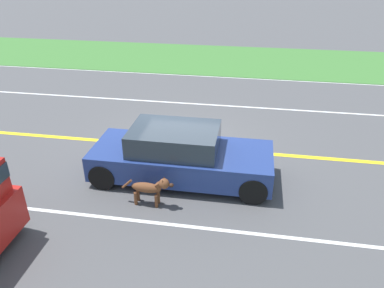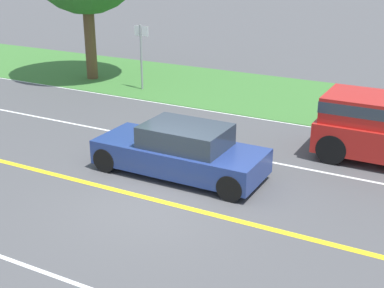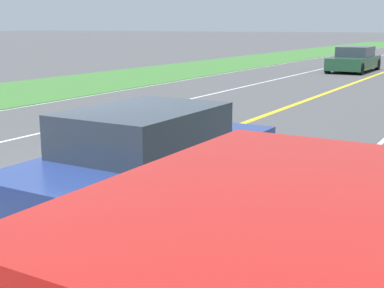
% 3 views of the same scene
% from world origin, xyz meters
% --- Properties ---
extents(ground_plane, '(400.00, 400.00, 0.00)m').
position_xyz_m(ground_plane, '(0.00, 0.00, 0.00)').
color(ground_plane, '#4C4C4F').
extents(centre_divider_line, '(0.18, 160.00, 0.01)m').
position_xyz_m(centre_divider_line, '(0.00, 0.00, 0.00)').
color(centre_divider_line, yellow).
rests_on(centre_divider_line, ground).
extents(lane_edge_line_left, '(0.14, 160.00, 0.01)m').
position_xyz_m(lane_edge_line_left, '(-7.00, 0.00, 0.00)').
color(lane_edge_line_left, white).
rests_on(lane_edge_line_left, ground).
extents(lane_dash_same_dir, '(0.10, 160.00, 0.01)m').
position_xyz_m(lane_dash_same_dir, '(3.50, 0.00, 0.00)').
color(lane_dash_same_dir, white).
rests_on(lane_dash_same_dir, ground).
extents(lane_dash_oncoming, '(0.10, 160.00, 0.01)m').
position_xyz_m(lane_dash_oncoming, '(-3.50, 0.00, 0.00)').
color(lane_dash_oncoming, white).
rests_on(lane_dash_oncoming, ground).
extents(grass_verge_left, '(6.00, 160.00, 0.03)m').
position_xyz_m(grass_verge_left, '(-10.00, 0.00, 0.01)').
color(grass_verge_left, '#3D7533').
rests_on(grass_verge_left, ground).
extents(ego_car, '(1.80, 4.50, 1.38)m').
position_xyz_m(ego_car, '(1.62, 0.27, 0.64)').
color(ego_car, navy).
rests_on(ego_car, ground).
extents(dog, '(0.27, 1.24, 0.75)m').
position_xyz_m(dog, '(2.86, -0.16, 0.46)').
color(dog, brown).
rests_on(dog, ground).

